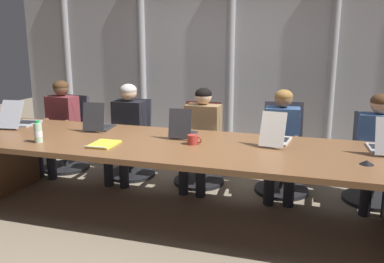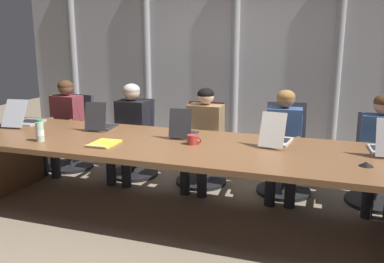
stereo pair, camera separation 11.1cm
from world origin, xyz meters
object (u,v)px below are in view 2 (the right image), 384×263
at_px(office_chair_right_end, 377,170).
at_px(office_chair_left_end, 72,140).
at_px(office_chair_left_mid, 135,147).
at_px(spiral_notepad, 104,144).
at_px(person_left_mid, 129,125).
at_px(person_right_mid, 284,138).
at_px(laptop_left_mid, 101,124).
at_px(conference_mic_left_side, 366,164).
at_px(laptop_right_mid, 276,138).
at_px(laptop_center, 184,131).
at_px(laptop_left_end, 25,119).
at_px(person_right_end, 381,145).
at_px(office_chair_center, 202,153).
at_px(office_chair_right_mid, 285,159).
at_px(person_center, 203,132).
at_px(person_left_end, 63,120).
at_px(coffee_mug_near, 192,140).

bearing_deg(office_chair_right_end, office_chair_left_end, -91.04).
height_order(office_chair_left_mid, spiral_notepad, office_chair_left_mid).
xyz_separation_m(person_left_mid, person_right_mid, (1.83, -0.00, -0.01)).
xyz_separation_m(laptop_left_mid, conference_mic_left_side, (2.60, -0.48, -0.04)).
relative_size(laptop_right_mid, office_chair_left_end, 0.51).
relative_size(laptop_center, laptop_right_mid, 0.77).
bearing_deg(laptop_left_mid, office_chair_left_end, 43.87).
bearing_deg(office_chair_left_end, conference_mic_left_side, 79.12).
xyz_separation_m(laptop_left_end, office_chair_left_mid, (0.96, 0.80, -0.44)).
xyz_separation_m(person_right_end, conference_mic_left_side, (-0.22, -1.04, 0.09)).
xyz_separation_m(office_chair_left_mid, spiral_notepad, (0.35, -1.28, 0.39)).
distance_m(laptop_left_mid, spiral_notepad, 0.67).
xyz_separation_m(office_chair_center, person_left_mid, (-0.88, -0.16, 0.31)).
height_order(office_chair_right_mid, person_left_mid, person_left_mid).
xyz_separation_m(laptop_left_end, person_left_mid, (0.98, 0.64, -0.13)).
xyz_separation_m(laptop_right_mid, office_chair_left_mid, (-1.84, 0.75, -0.44)).
relative_size(laptop_right_mid, office_chair_left_mid, 0.52).
height_order(office_chair_center, person_right_mid, person_right_mid).
bearing_deg(office_chair_right_end, conference_mic_left_side, -11.42).
bearing_deg(person_left_mid, office_chair_center, 100.81).
distance_m(laptop_right_mid, office_chair_right_mid, 0.87).
relative_size(office_chair_right_mid, person_right_end, 0.86).
bearing_deg(laptop_left_end, person_left_mid, -64.15).
relative_size(laptop_center, office_chair_right_end, 0.41).
xyz_separation_m(office_chair_right_mid, person_right_end, (0.94, -0.16, 0.29)).
bearing_deg(person_right_end, person_right_mid, -89.50).
relative_size(laptop_center, person_center, 0.33).
bearing_deg(office_chair_center, laptop_left_mid, -54.65).
bearing_deg(conference_mic_left_side, laptop_left_mid, 169.64).
distance_m(office_chair_right_end, person_right_mid, 1.02).
bearing_deg(person_right_end, office_chair_right_mid, -99.48).
distance_m(laptop_left_mid, office_chair_left_mid, 0.85).
bearing_deg(office_chair_right_end, office_chair_left_mid, -91.03).
bearing_deg(conference_mic_left_side, laptop_right_mid, 148.53).
relative_size(laptop_left_mid, person_left_end, 0.34).
height_order(office_chair_left_end, office_chair_right_mid, office_chair_right_mid).
distance_m(person_left_end, spiral_notepad, 1.70).
bearing_deg(coffee_mug_near, person_right_end, 27.01).
bearing_deg(person_left_end, coffee_mug_near, 72.70).
distance_m(laptop_left_end, office_chair_right_end, 3.88).
height_order(laptop_center, person_left_mid, person_left_mid).
height_order(office_chair_center, conference_mic_left_side, office_chair_center).
xyz_separation_m(laptop_left_mid, person_center, (0.97, 0.57, -0.14)).
bearing_deg(office_chair_center, person_left_mid, -82.89).
relative_size(office_chair_left_end, spiral_notepad, 3.05).
xyz_separation_m(office_chair_left_mid, person_left_mid, (0.02, -0.16, 0.31)).
distance_m(office_chair_right_mid, spiral_notepad, 2.02).
bearing_deg(spiral_notepad, laptop_left_mid, 121.18).
height_order(laptop_center, laptop_right_mid, laptop_right_mid).
distance_m(laptop_center, office_chair_right_mid, 1.27).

